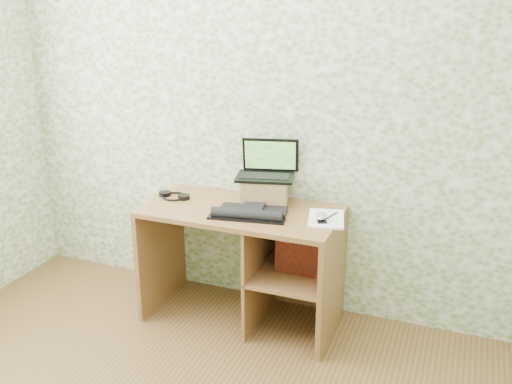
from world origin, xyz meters
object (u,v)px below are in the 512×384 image
at_px(riser, 265,191).
at_px(notepad, 326,219).
at_px(keyboard, 250,212).
at_px(desk, 255,249).
at_px(laptop, 267,168).

relative_size(riser, notepad, 0.96).
xyz_separation_m(keyboard, notepad, (0.43, 0.10, -0.02)).
height_order(keyboard, notepad, keyboard).
xyz_separation_m(desk, laptop, (0.02, 0.15, 0.49)).
distance_m(keyboard, notepad, 0.45).
xyz_separation_m(riser, notepad, (0.43, -0.13, -0.08)).
height_order(riser, laptop, laptop).
bearing_deg(laptop, riser, -104.00).
distance_m(desk, keyboard, 0.31).
height_order(desk, laptop, laptop).
distance_m(laptop, keyboard, 0.33).
relative_size(desk, notepad, 4.15).
xyz_separation_m(riser, keyboard, (-0.01, -0.23, -0.06)).
height_order(desk, riser, riser).
bearing_deg(laptop, desk, -112.01).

